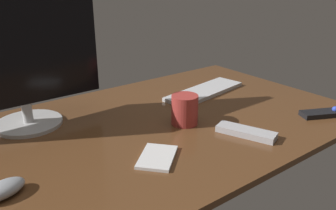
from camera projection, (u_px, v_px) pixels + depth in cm
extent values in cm
cube|color=brown|center=(153.00, 127.00, 117.67)|extent=(140.00, 84.00, 2.00)
cylinder|color=beige|center=(29.00, 123.00, 116.81)|extent=(21.43, 21.43, 1.22)
cylinder|color=beige|center=(27.00, 112.00, 115.42)|extent=(3.23, 3.23, 6.41)
cube|color=black|center=(16.00, 43.00, 107.14)|extent=(51.17, 2.89, 39.09)
cube|color=silver|center=(204.00, 91.00, 146.10)|extent=(39.24, 17.78, 1.50)
ellipsoid|color=#999EA5|center=(3.00, 189.00, 80.19)|extent=(11.77, 8.78, 3.39)
cube|color=black|center=(326.00, 113.00, 124.03)|extent=(18.80, 12.79, 1.73)
sphere|color=blue|center=(335.00, 109.00, 124.18)|extent=(2.13, 2.13, 2.13)
cube|color=#B7B7BC|center=(246.00, 132.00, 109.56)|extent=(11.87, 19.02, 2.00)
cylinder|color=#B23833|center=(185.00, 110.00, 116.23)|extent=(8.79, 8.79, 9.91)
cube|color=silver|center=(157.00, 157.00, 96.33)|extent=(16.03, 15.61, 0.88)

